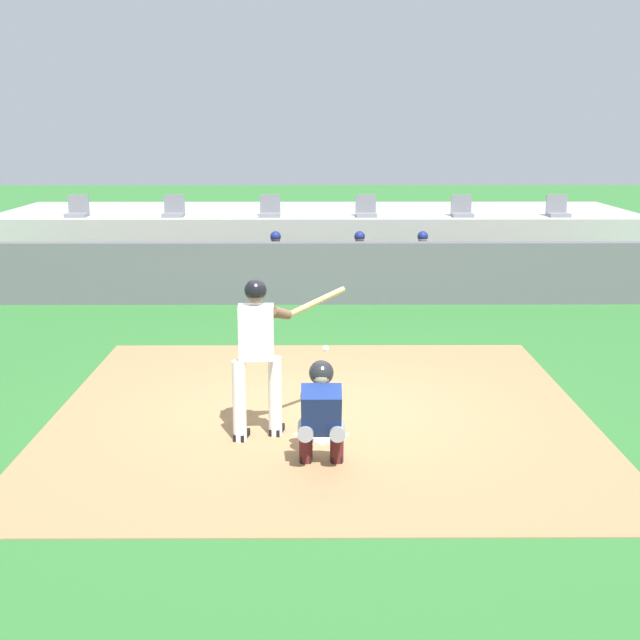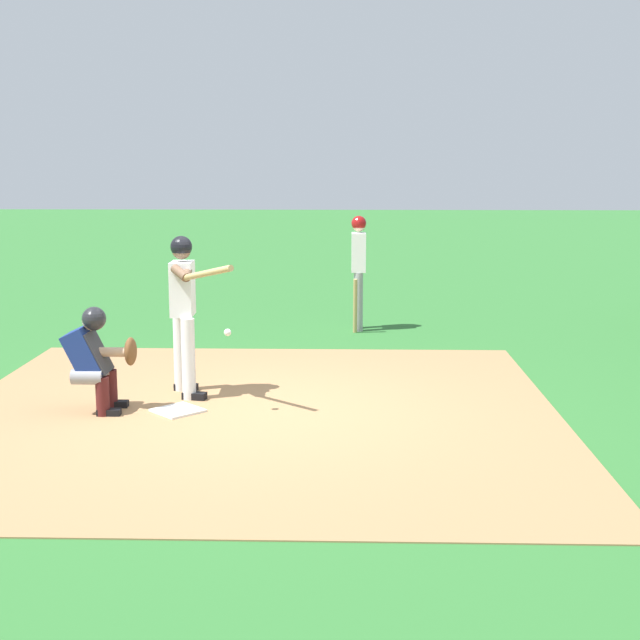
% 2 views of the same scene
% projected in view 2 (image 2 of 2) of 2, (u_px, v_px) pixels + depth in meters
% --- Properties ---
extents(ground_plane, '(80.00, 80.00, 0.00)m').
position_uv_depth(ground_plane, '(254.00, 413.00, 9.35)').
color(ground_plane, '#2D6B2D').
extents(dirt_infield, '(6.40, 6.40, 0.01)m').
position_uv_depth(dirt_infield, '(254.00, 413.00, 9.35)').
color(dirt_infield, '#9E754C').
rests_on(dirt_infield, ground).
extents(home_plate, '(0.62, 0.62, 0.02)m').
position_uv_depth(home_plate, '(178.00, 410.00, 9.37)').
color(home_plate, white).
rests_on(home_plate, dirt_infield).
extents(batter_at_plate, '(1.26, 0.86, 1.80)m').
position_uv_depth(batter_at_plate, '(184.00, 305.00, 9.86)').
color(batter_at_plate, silver).
rests_on(batter_at_plate, ground).
extents(catcher_crouched, '(0.48, 1.75, 1.13)m').
position_uv_depth(catcher_crouched, '(97.00, 356.00, 9.30)').
color(catcher_crouched, gray).
rests_on(catcher_crouched, ground).
extents(on_deck_batter, '(0.58, 0.23, 1.79)m').
position_uv_depth(on_deck_batter, '(358.00, 265.00, 13.82)').
color(on_deck_batter, '#99999E').
rests_on(on_deck_batter, ground).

